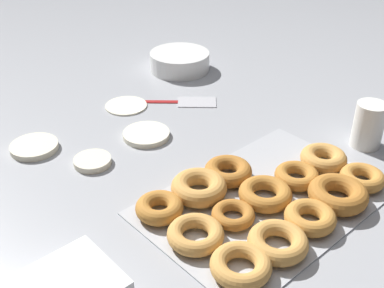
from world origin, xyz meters
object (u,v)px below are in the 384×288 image
paper_cup (368,125)px  spatula (188,102)px  pancake_2 (93,161)px  donut_tray (267,200)px  pancake_1 (34,147)px  pancake_0 (126,105)px  pancake_3 (146,134)px  batter_bowl (180,61)px

paper_cup → spatula: paper_cup is taller
pancake_2 → spatula: size_ratio=0.42×
donut_tray → spatula: 0.46m
pancake_2 → spatula: 0.35m
donut_tray → paper_cup: 0.34m
paper_cup → spatula: size_ratio=0.55×
pancake_1 → donut_tray: donut_tray is taller
paper_cup → pancake_2: bearing=145.1°
pancake_0 → donut_tray: donut_tray is taller
pancake_2 → spatula: (0.34, 0.08, -0.00)m
pancake_0 → pancake_2: pancake_2 is taller
donut_tray → paper_cup: bearing=-0.9°
pancake_3 → paper_cup: paper_cup is taller
pancake_3 → spatula: bearing=19.6°
donut_tray → pancake_2: bearing=115.6°
pancake_2 → batter_bowl: bearing=28.9°
pancake_0 → pancake_3: (-0.05, -0.16, 0.00)m
batter_bowl → spatula: 0.22m
pancake_3 → spatula: 0.20m
pancake_1 → paper_cup: size_ratio=1.01×
donut_tray → batter_bowl: size_ratio=2.62×
pancake_1 → spatula: bearing=-7.8°
pancake_1 → pancake_2: bearing=-64.4°
pancake_1 → paper_cup: paper_cup is taller
pancake_0 → batter_bowl: (0.26, 0.09, 0.02)m
paper_cup → pancake_1: bearing=139.4°
donut_tray → spatula: (0.18, 0.42, -0.02)m
paper_cup → batter_bowl: bearing=92.7°
pancake_1 → pancake_2: size_ratio=1.32×
pancake_1 → paper_cup: bearing=-40.6°
pancake_0 → paper_cup: paper_cup is taller
batter_bowl → pancake_1: bearing=-167.0°
pancake_0 → pancake_3: bearing=-109.1°
pancake_2 → pancake_3: pancake_2 is taller
spatula → pancake_0: bearing=-170.9°
pancake_2 → donut_tray: bearing=-64.4°
donut_tray → spatula: bearing=67.1°
pancake_3 → batter_bowl: (0.32, 0.25, 0.02)m
donut_tray → pancake_0: bearing=85.1°
batter_bowl → pancake_2: bearing=-151.1°
batter_bowl → paper_cup: paper_cup is taller
spatula → paper_cup: bearing=-26.8°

